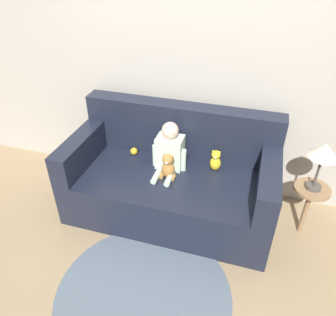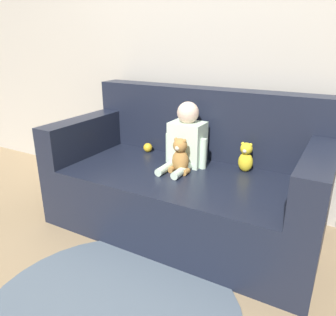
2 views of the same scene
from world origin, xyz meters
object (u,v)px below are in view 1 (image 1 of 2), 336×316
at_px(side_table, 319,167).
at_px(teddy_bear_brown, 168,167).
at_px(couch, 172,179).
at_px(person_baby, 170,150).
at_px(plush_toy_side, 216,160).
at_px(toy_ball, 134,151).

bearing_deg(side_table, teddy_bear_brown, -173.78).
bearing_deg(teddy_bear_brown, side_table, 6.22).
relative_size(couch, teddy_bear_brown, 7.61).
bearing_deg(person_baby, plush_toy_side, 10.67).
xyz_separation_m(teddy_bear_brown, toy_ball, (-0.40, 0.24, -0.07)).
distance_m(person_baby, toy_ball, 0.41).
height_order(person_baby, toy_ball, person_baby).
distance_m(toy_ball, side_table, 1.57).
xyz_separation_m(person_baby, teddy_bear_brown, (0.03, -0.15, -0.07)).
bearing_deg(couch, toy_ball, 161.08).
distance_m(teddy_bear_brown, plush_toy_side, 0.42).
relative_size(couch, plush_toy_side, 8.91).
relative_size(couch, side_table, 1.99).
bearing_deg(plush_toy_side, person_baby, -169.33).
bearing_deg(toy_ball, plush_toy_side, -1.58).
distance_m(person_baby, teddy_bear_brown, 0.17).
xyz_separation_m(person_baby, plush_toy_side, (0.39, 0.07, -0.08)).
xyz_separation_m(couch, teddy_bear_brown, (-0.01, -0.10, 0.21)).
relative_size(teddy_bear_brown, side_table, 0.26).
bearing_deg(person_baby, side_table, -1.14).
bearing_deg(teddy_bear_brown, plush_toy_side, 31.70).
bearing_deg(plush_toy_side, teddy_bear_brown, -148.30).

